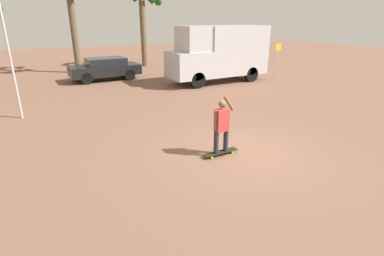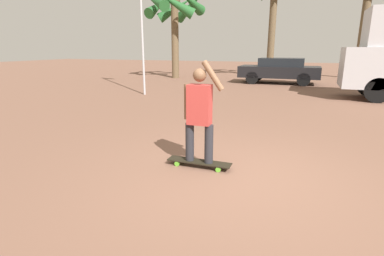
% 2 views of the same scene
% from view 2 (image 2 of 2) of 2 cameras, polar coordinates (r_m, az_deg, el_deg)
% --- Properties ---
extents(ground_plane, '(80.00, 80.00, 0.00)m').
position_cam_2_polar(ground_plane, '(4.68, 8.82, -9.32)').
color(ground_plane, brown).
extents(skateboard, '(1.07, 0.23, 0.10)m').
position_cam_2_polar(skateboard, '(4.99, 1.35, -6.53)').
color(skateboard, black).
rests_on(skateboard, ground_plane).
extents(person_skateboarder, '(0.65, 0.22, 1.64)m').
position_cam_2_polar(person_skateboarder, '(4.74, 1.40, 3.26)').
color(person_skateboarder, '#28282D').
rests_on(person_skateboarder, skateboard).
extents(parked_car_black, '(4.27, 1.88, 1.39)m').
position_cam_2_polar(parked_car_black, '(17.50, 16.35, 10.61)').
color(parked_car_black, black).
rests_on(parked_car_black, ground_plane).
extents(palm_tree_far_left, '(3.79, 3.96, 5.35)m').
position_cam_2_polar(palm_tree_far_left, '(20.21, -3.39, 21.64)').
color(palm_tree_far_left, brown).
rests_on(palm_tree_far_left, ground_plane).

